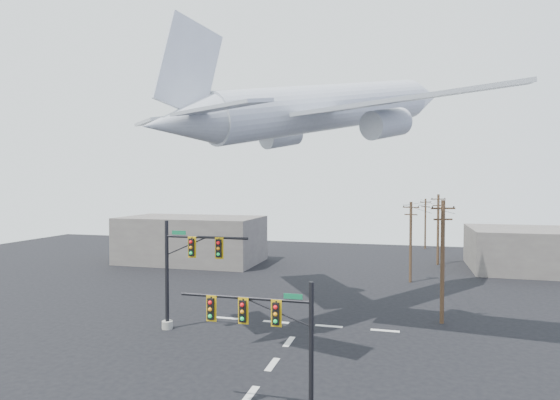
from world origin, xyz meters
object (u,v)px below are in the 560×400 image
(signal_mast_far, at_px, (183,273))
(utility_pole_a, at_px, (443,259))
(signal_mast_near, at_px, (276,341))
(utility_pole_c, at_px, (438,228))
(utility_pole_b, at_px, (411,240))
(airliner, at_px, (329,108))
(utility_pole_d, at_px, (425,223))

(signal_mast_far, bearing_deg, utility_pole_a, 20.18)
(signal_mast_near, xyz_separation_m, utility_pole_c, (9.51, 43.24, 1.22))
(signal_mast_near, distance_m, utility_pole_a, 18.77)
(utility_pole_b, relative_size, airliner, 0.30)
(utility_pole_a, distance_m, utility_pole_d, 41.30)
(signal_mast_near, bearing_deg, utility_pole_d, 81.63)
(utility_pole_a, distance_m, utility_pole_c, 26.41)
(utility_pole_a, bearing_deg, utility_pole_d, 68.97)
(signal_mast_near, distance_m, utility_pole_c, 44.29)
(utility_pole_c, bearing_deg, utility_pole_a, -107.96)
(signal_mast_far, distance_m, utility_pole_c, 38.11)
(signal_mast_near, xyz_separation_m, signal_mast_far, (-9.68, 10.33, 0.61))
(utility_pole_c, bearing_deg, signal_mast_far, -135.20)
(signal_mast_far, bearing_deg, signal_mast_near, -46.86)
(airliner, bearing_deg, signal_mast_near, -145.59)
(signal_mast_near, relative_size, utility_pole_b, 0.76)
(signal_mast_near, height_order, utility_pole_b, utility_pole_b)
(utility_pole_d, distance_m, airliner, 44.08)
(signal_mast_far, distance_m, utility_pole_a, 18.98)
(utility_pole_c, bearing_deg, utility_pole_b, -121.25)
(utility_pole_a, xyz_separation_m, utility_pole_c, (1.38, 26.37, -0.07))
(signal_mast_far, distance_m, utility_pole_d, 51.19)
(signal_mast_far, relative_size, airliner, 0.27)
(signal_mast_near, distance_m, utility_pole_d, 58.79)
(signal_mast_near, distance_m, airliner, 20.99)
(signal_mast_far, bearing_deg, airliner, 34.25)
(utility_pole_d, bearing_deg, signal_mast_near, -92.74)
(signal_mast_far, xyz_separation_m, utility_pole_b, (15.69, 20.95, 0.32))
(utility_pole_a, relative_size, utility_pole_d, 1.15)
(utility_pole_b, xyz_separation_m, airliner, (-6.34, -14.58, 11.80))
(signal_mast_near, distance_m, utility_pole_b, 31.86)
(utility_pole_b, relative_size, utility_pole_d, 1.06)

